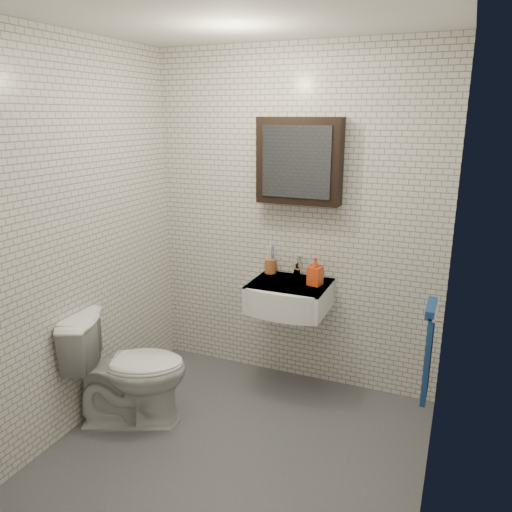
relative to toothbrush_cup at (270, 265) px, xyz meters
The scene contains 9 objects.
ground 1.31m from the toothbrush_cup, 80.04° to the right, with size 2.20×2.00×0.01m, color #4C4F54.
room_shell 1.10m from the toothbrush_cup, 80.04° to the right, with size 2.22×2.02×2.51m.
washbasin 0.33m from the toothbrush_cup, 43.69° to the right, with size 0.55×0.50×0.20m.
faucet 0.22m from the toothbrush_cup, ahead, with size 0.06×0.20×0.15m.
mirror_cabinet 0.82m from the toothbrush_cup, ahead, with size 0.60×0.15×0.60m.
towel_rail 1.36m from the toothbrush_cup, 25.97° to the right, with size 0.09×0.30×0.58m.
toothbrush_cup is the anchor object (origin of this frame).
soap_bottle 0.42m from the toothbrush_cup, 19.30° to the right, with size 0.09×0.09×0.20m, color orange.
toilet 1.27m from the toothbrush_cup, 123.36° to the right, with size 0.43×0.76×0.78m, color white.
Camera 1 is at (1.14, -2.44, 2.02)m, focal length 35.00 mm.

